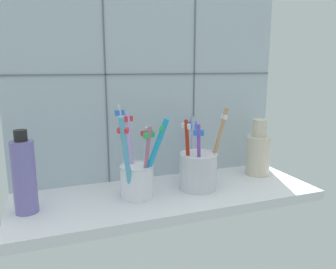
{
  "coord_description": "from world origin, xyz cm",
  "views": [
    {
      "loc": [
        -23.33,
        -62.42,
        28.46
      ],
      "look_at": [
        0.0,
        0.35,
        14.58
      ],
      "focal_mm": 35.29,
      "sensor_mm": 36.0,
      "label": 1
    }
  ],
  "objects_px": {
    "toothbrush_cup_right": "(198,168)",
    "ceramic_vase": "(258,152)",
    "toothbrush_cup_left": "(137,174)",
    "soap_bottle": "(24,176)"
  },
  "relations": [
    {
      "from": "toothbrush_cup_right",
      "to": "ceramic_vase",
      "type": "height_order",
      "value": "toothbrush_cup_right"
    },
    {
      "from": "toothbrush_cup_left",
      "to": "soap_bottle",
      "type": "xyz_separation_m",
      "value": [
        -0.21,
        -0.01,
        0.02
      ]
    },
    {
      "from": "ceramic_vase",
      "to": "soap_bottle",
      "type": "height_order",
      "value": "soap_bottle"
    },
    {
      "from": "soap_bottle",
      "to": "ceramic_vase",
      "type": "bearing_deg",
      "value": 4.36
    },
    {
      "from": "toothbrush_cup_left",
      "to": "soap_bottle",
      "type": "distance_m",
      "value": 0.21
    },
    {
      "from": "toothbrush_cup_right",
      "to": "toothbrush_cup_left",
      "type": "bearing_deg",
      "value": -178.45
    },
    {
      "from": "ceramic_vase",
      "to": "toothbrush_cup_left",
      "type": "bearing_deg",
      "value": -173.69
    },
    {
      "from": "toothbrush_cup_left",
      "to": "ceramic_vase",
      "type": "xyz_separation_m",
      "value": [
        0.32,
        0.04,
        0.01
      ]
    },
    {
      "from": "toothbrush_cup_left",
      "to": "ceramic_vase",
      "type": "distance_m",
      "value": 0.32
    },
    {
      "from": "ceramic_vase",
      "to": "soap_bottle",
      "type": "distance_m",
      "value": 0.53
    }
  ]
}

